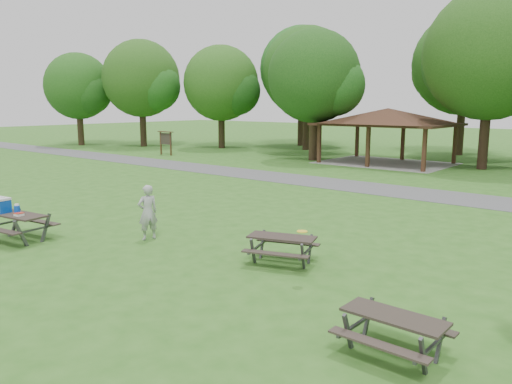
% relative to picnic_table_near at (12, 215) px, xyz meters
% --- Properties ---
extents(ground, '(160.00, 160.00, 0.00)m').
position_rel_picnic_table_near_xyz_m(ground, '(4.03, 1.43, -0.78)').
color(ground, '#2E651D').
rests_on(ground, ground).
extents(asphalt_path, '(120.00, 3.20, 0.02)m').
position_rel_picnic_table_near_xyz_m(asphalt_path, '(4.03, 15.43, -0.77)').
color(asphalt_path, '#4E4E51').
rests_on(asphalt_path, ground).
extents(pavilion, '(8.60, 7.01, 3.76)m').
position_rel_picnic_table_near_xyz_m(pavilion, '(0.03, 25.43, 2.29)').
color(pavilion, '#351F13').
rests_on(pavilion, ground).
extents(notice_board, '(1.60, 0.30, 1.88)m').
position_rel_picnic_table_near_xyz_m(notice_board, '(-15.97, 19.43, 0.53)').
color(notice_board, '#3E2516').
rests_on(notice_board, ground).
extents(tree_row_a, '(7.56, 7.20, 9.97)m').
position_rel_picnic_table_near_xyz_m(tree_row_a, '(-23.88, 23.46, 5.38)').
color(tree_row_a, black).
rests_on(tree_row_a, ground).
extents(tree_row_b, '(7.14, 6.80, 9.28)m').
position_rel_picnic_table_near_xyz_m(tree_row_b, '(-16.89, 26.96, 4.89)').
color(tree_row_b, black).
rests_on(tree_row_b, ground).
extents(tree_row_c, '(8.19, 7.80, 10.67)m').
position_rel_picnic_table_near_xyz_m(tree_row_c, '(-9.87, 30.46, 5.76)').
color(tree_row_c, black).
rests_on(tree_row_c, ground).
extents(tree_row_d, '(6.93, 6.60, 9.27)m').
position_rel_picnic_table_near_xyz_m(tree_row_d, '(-4.89, 23.96, 4.99)').
color(tree_row_d, '#302115').
rests_on(tree_row_d, ground).
extents(tree_row_e, '(8.40, 8.00, 11.02)m').
position_rel_picnic_table_near_xyz_m(tree_row_e, '(6.13, 26.46, 6.01)').
color(tree_row_e, black).
rests_on(tree_row_e, ground).
extents(tree_deep_a, '(8.40, 8.00, 11.38)m').
position_rel_picnic_table_near_xyz_m(tree_deep_a, '(-12.87, 33.96, 6.35)').
color(tree_deep_a, '#321F16').
rests_on(tree_deep_a, ground).
extents(tree_deep_b, '(8.40, 8.00, 11.13)m').
position_rel_picnic_table_near_xyz_m(tree_deep_b, '(2.13, 34.46, 6.11)').
color(tree_deep_b, '#2F1E15').
rests_on(tree_deep_b, ground).
extents(tree_flank_left, '(6.72, 6.40, 8.93)m').
position_rel_picnic_table_near_xyz_m(tree_flank_left, '(-29.89, 20.46, 4.75)').
color(tree_flank_left, '#302015').
rests_on(tree_flank_left, ground).
extents(picnic_table_near, '(2.15, 1.83, 1.35)m').
position_rel_picnic_table_near_xyz_m(picnic_table_near, '(0.00, 0.00, 0.00)').
color(picnic_table_near, '#2B241F').
rests_on(picnic_table_near, ground).
extents(picnic_table_middle, '(2.08, 1.87, 0.74)m').
position_rel_picnic_table_near_xyz_m(picnic_table_middle, '(7.60, 3.38, -0.23)').
color(picnic_table_middle, '#2B231F').
rests_on(picnic_table_middle, ground).
extents(picnic_table_far, '(1.68, 1.37, 0.72)m').
position_rel_picnic_table_near_xyz_m(picnic_table_far, '(11.87, 0.71, -0.24)').
color(picnic_table_far, '#2A241E').
rests_on(picnic_table_far, ground).
extents(frisbee_in_flight, '(0.30, 0.30, 0.02)m').
position_rel_picnic_table_near_xyz_m(frisbee_in_flight, '(8.82, 2.51, 0.45)').
color(frisbee_in_flight, yellow).
rests_on(frisbee_in_flight, ground).
extents(frisbee_thrower, '(0.57, 0.71, 1.68)m').
position_rel_picnic_table_near_xyz_m(frisbee_thrower, '(3.11, 2.63, 0.06)').
color(frisbee_thrower, '#A7A6A9').
rests_on(frisbee_thrower, ground).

